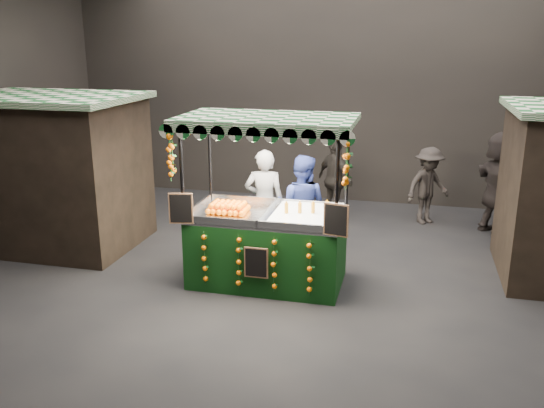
# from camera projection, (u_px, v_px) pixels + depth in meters

# --- Properties ---
(ground) EXTENTS (12.00, 12.00, 0.00)m
(ground) POSITION_uv_depth(u_px,v_px,m) (290.00, 291.00, 8.30)
(ground) COLOR black
(ground) RESTS_ON ground
(market_hall) EXTENTS (12.10, 10.10, 5.05)m
(market_hall) POSITION_uv_depth(u_px,v_px,m) (292.00, 48.00, 7.35)
(market_hall) COLOR black
(market_hall) RESTS_ON ground
(neighbour_stall_left) EXTENTS (3.00, 2.20, 2.60)m
(neighbour_stall_left) POSITION_uv_depth(u_px,v_px,m) (53.00, 171.00, 9.88)
(neighbour_stall_left) COLOR black
(neighbour_stall_left) RESTS_ON ground
(juice_stall) EXTENTS (2.55, 1.50, 2.47)m
(juice_stall) POSITION_uv_depth(u_px,v_px,m) (268.00, 234.00, 8.37)
(juice_stall) COLOR black
(juice_stall) RESTS_ON ground
(vendor_grey) EXTENTS (0.72, 0.54, 1.78)m
(vendor_grey) POSITION_uv_depth(u_px,v_px,m) (264.00, 203.00, 9.48)
(vendor_grey) COLOR gray
(vendor_grey) RESTS_ON ground
(vendor_blue) EXTENTS (0.89, 0.72, 1.72)m
(vendor_blue) POSITION_uv_depth(u_px,v_px,m) (301.00, 207.00, 9.36)
(vendor_blue) COLOR navy
(vendor_blue) RESTS_ON ground
(shopper_0) EXTENTS (0.80, 0.72, 1.84)m
(shopper_0) POSITION_uv_depth(u_px,v_px,m) (101.00, 181.00, 10.77)
(shopper_0) COLOR #282420
(shopper_0) RESTS_ON ground
(shopper_2) EXTENTS (0.98, 0.94, 1.63)m
(shopper_2) POSITION_uv_depth(u_px,v_px,m) (335.00, 179.00, 11.33)
(shopper_2) COLOR #292521
(shopper_2) RESTS_ON ground
(shopper_3) EXTENTS (1.10, 1.05, 1.50)m
(shopper_3) POSITION_uv_depth(u_px,v_px,m) (428.00, 186.00, 11.12)
(shopper_3) COLOR #2C2624
(shopper_3) RESTS_ON ground
(shopper_4) EXTENTS (1.01, 0.75, 1.88)m
(shopper_4) POSITION_uv_depth(u_px,v_px,m) (110.00, 166.00, 11.96)
(shopper_4) COLOR black
(shopper_4) RESTS_ON ground
(shopper_5) EXTENTS (1.26, 1.85, 1.91)m
(shopper_5) POSITION_uv_depth(u_px,v_px,m) (499.00, 184.00, 10.43)
(shopper_5) COLOR #2E2725
(shopper_5) RESTS_ON ground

